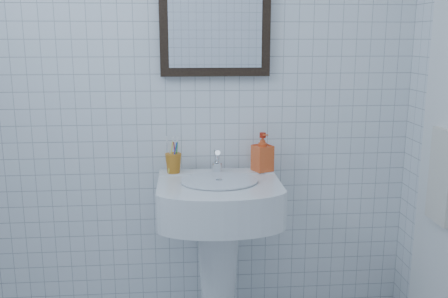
{
  "coord_description": "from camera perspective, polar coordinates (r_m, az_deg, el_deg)",
  "views": [
    {
      "loc": [
        0.02,
        -1.12,
        1.41
      ],
      "look_at": [
        0.18,
        0.86,
        0.97
      ],
      "focal_mm": 40.0,
      "sensor_mm": 36.0,
      "label": 1
    }
  ],
  "objects": [
    {
      "name": "wall_back",
      "position": [
        2.33,
        -5.05,
        8.54
      ],
      "size": [
        2.2,
        0.02,
        2.5
      ],
      "primitive_type": "cube",
      "color": "white",
      "rests_on": "ground"
    },
    {
      "name": "washbasin",
      "position": [
        2.28,
        -0.62,
        -9.68
      ],
      "size": [
        0.53,
        0.39,
        0.82
      ],
      "color": "white",
      "rests_on": "ground"
    },
    {
      "name": "faucet",
      "position": [
        2.28,
        -0.81,
        -1.62
      ],
      "size": [
        0.05,
        0.1,
        0.11
      ],
      "color": "silver",
      "rests_on": "washbasin"
    },
    {
      "name": "toothbrush_cup",
      "position": [
        2.29,
        -5.8,
        -1.62
      ],
      "size": [
        0.09,
        0.09,
        0.09
      ],
      "primitive_type": null,
      "rotation": [
        0.0,
        0.0,
        -0.16
      ],
      "color": "#C3711C",
      "rests_on": "washbasin"
    },
    {
      "name": "soap_dispenser",
      "position": [
        2.31,
        4.42,
        -0.34
      ],
      "size": [
        0.11,
        0.11,
        0.18
      ],
      "primitive_type": "imported",
      "rotation": [
        0.0,
        0.0,
        0.41
      ],
      "color": "red",
      "rests_on": "washbasin"
    },
    {
      "name": "wall_mirror",
      "position": [
        2.31,
        -1.03,
        16.0
      ],
      "size": [
        0.5,
        0.04,
        0.62
      ],
      "color": "black",
      "rests_on": "wall_back"
    },
    {
      "name": "hand_towel",
      "position": [
        2.18,
        23.62,
        -2.89
      ],
      "size": [
        0.03,
        0.16,
        0.38
      ],
      "primitive_type": "cube",
      "color": "silver",
      "rests_on": "towel_ring"
    }
  ]
}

